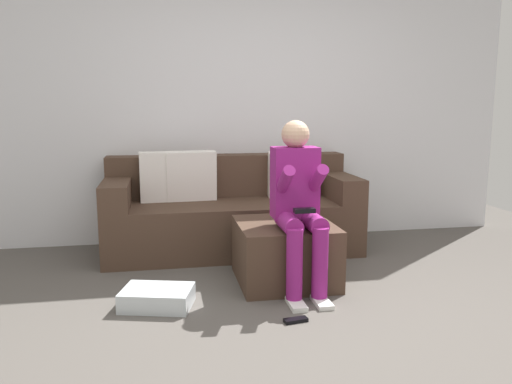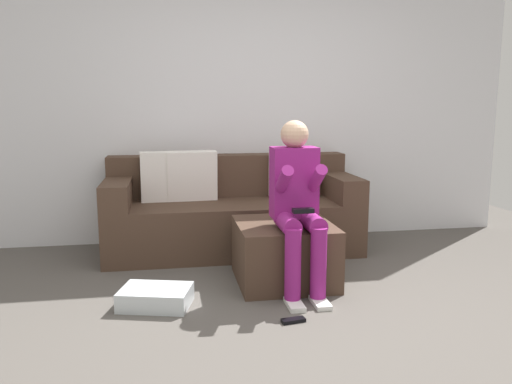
# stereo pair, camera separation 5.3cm
# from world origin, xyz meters

# --- Properties ---
(ground_plane) EXTENTS (6.66, 6.66, 0.00)m
(ground_plane) POSITION_xyz_m (0.00, 0.00, 0.00)
(ground_plane) COLOR #544F49
(wall_back) EXTENTS (5.13, 0.10, 2.77)m
(wall_back) POSITION_xyz_m (0.00, 2.29, 1.38)
(wall_back) COLOR silver
(wall_back) RESTS_ON ground_plane
(couch_sectional) EXTENTS (2.19, 0.85, 0.89)m
(couch_sectional) POSITION_xyz_m (-0.24, 1.87, 0.34)
(couch_sectional) COLOR #473326
(couch_sectional) RESTS_ON ground_plane
(ottoman) EXTENTS (0.69, 0.71, 0.44)m
(ottoman) POSITION_xyz_m (0.04, 0.95, 0.22)
(ottoman) COLOR #473326
(ottoman) RESTS_ON ground_plane
(person_seated) EXTENTS (0.32, 0.61, 1.18)m
(person_seated) POSITION_xyz_m (0.09, 0.76, 0.65)
(person_seated) COLOR #8C1E72
(person_seated) RESTS_ON ground_plane
(storage_bin) EXTENTS (0.51, 0.41, 0.12)m
(storage_bin) POSITION_xyz_m (-0.88, 0.62, 0.06)
(storage_bin) COLOR silver
(storage_bin) RESTS_ON ground_plane
(remote_near_ottoman) EXTENTS (0.15, 0.08, 0.02)m
(remote_near_ottoman) POSITION_xyz_m (-0.07, 0.23, 0.01)
(remote_near_ottoman) COLOR black
(remote_near_ottoman) RESTS_ON ground_plane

